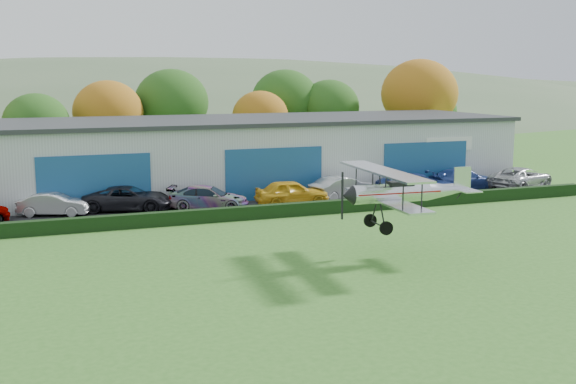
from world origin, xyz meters
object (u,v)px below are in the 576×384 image
object	(u,v)px
hangar	(248,153)
car_6	(419,185)
biplane	(402,191)
car_7	(463,180)
car_2	(129,198)
car_8	(521,178)
car_1	(54,204)
car_4	(292,192)
car_5	(342,188)
car_3	(209,198)

from	to	relation	value
hangar	car_6	distance (m)	13.25
car_6	biplane	bearing A→B (deg)	152.88
car_6	biplane	size ratio (longest dim) A/B	0.77
car_7	car_2	bearing A→B (deg)	81.23
car_8	biplane	world-z (taller)	biplane
car_6	car_7	xyz separation A→B (m)	(4.34, 0.98, 0.00)
car_1	car_4	bearing A→B (deg)	-78.83
car_5	car_8	distance (m)	14.47
biplane	hangar	bearing A→B (deg)	94.17
car_4	car_7	xyz separation A→B (m)	(13.90, 0.87, -0.01)
biplane	car_4	bearing A→B (deg)	93.25
car_2	car_4	xyz separation A→B (m)	(10.39, -1.80, 0.05)
car_1	car_8	distance (m)	33.40
car_5	biplane	distance (m)	15.87
hangar	car_7	bearing A→B (deg)	-28.19
car_7	hangar	bearing A→B (deg)	55.25
car_2	car_8	bearing A→B (deg)	-74.63
car_6	car_3	bearing A→B (deg)	94.65
car_5	car_4	bearing A→B (deg)	84.31
car_4	car_7	size ratio (longest dim) A/B	0.86
car_4	car_6	world-z (taller)	car_4
car_6	car_8	size ratio (longest dim) A/B	0.99
car_4	car_5	distance (m)	4.10
biplane	car_1	bearing A→B (deg)	135.92
car_3	car_8	world-z (taller)	car_8
car_5	car_7	size ratio (longest dim) A/B	0.87
car_2	biplane	world-z (taller)	biplane
car_7	biplane	xyz separation A→B (m)	(-13.95, -15.26, 2.36)
hangar	car_5	distance (m)	9.06
car_3	car_5	world-z (taller)	car_5
biplane	car_6	bearing A→B (deg)	59.50
car_2	biplane	size ratio (longest dim) A/B	0.74
car_7	car_8	bearing A→B (deg)	-106.76
car_6	car_7	bearing A→B (deg)	-70.49
car_1	car_5	bearing A→B (deg)	-75.05
car_1	car_6	distance (m)	24.52
car_7	biplane	world-z (taller)	biplane
car_1	biplane	bearing A→B (deg)	-119.42
car_2	car_8	xyz separation A→B (m)	(28.86, -1.76, 0.05)
car_5	car_6	world-z (taller)	car_6
car_1	car_3	distance (m)	9.45
car_4	car_7	distance (m)	13.93
car_2	car_1	bearing A→B (deg)	108.83
car_4	car_5	xyz separation A→B (m)	(4.02, 0.77, -0.02)
car_1	biplane	xyz separation A→B (m)	(14.84, -16.20, 2.47)
car_2	car_5	world-z (taller)	car_5
car_3	biplane	distance (m)	16.02
car_6	hangar	bearing A→B (deg)	55.79
car_1	car_7	bearing A→B (deg)	-73.78
car_2	car_3	xyz separation A→B (m)	(4.85, -1.34, -0.03)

